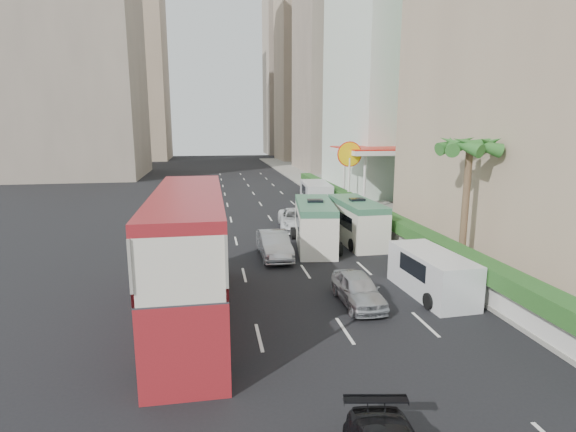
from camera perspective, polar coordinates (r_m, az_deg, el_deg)
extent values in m
plane|color=black|center=(19.17, 6.62, -11.63)|extent=(200.00, 200.00, 0.00)
cube|color=maroon|center=(17.62, -12.33, -5.17)|extent=(2.50, 11.00, 5.06)
imported|color=#B4B6BB|center=(26.10, -1.75, -5.25)|extent=(1.66, 4.57, 1.50)
imported|color=#B4B6BB|center=(19.78, 8.82, -10.95)|extent=(1.61, 3.90, 1.32)
imported|color=silver|center=(33.08, 1.02, -1.67)|extent=(2.94, 5.48, 1.46)
cube|color=silver|center=(27.99, 3.42, -1.10)|extent=(3.05, 6.68, 2.86)
cube|color=silver|center=(29.43, 8.69, -0.70)|extent=(2.22, 6.25, 2.75)
cube|color=silver|center=(21.24, 17.77, -7.00)|extent=(2.18, 4.94, 1.94)
cube|color=silver|center=(41.96, 3.56, 2.70)|extent=(2.77, 5.92, 2.30)
cube|color=#99968C|center=(44.83, 8.65, 1.78)|extent=(6.00, 120.00, 0.18)
cube|color=silver|center=(33.60, 10.06, -0.45)|extent=(0.30, 44.00, 1.00)
cube|color=#2D6626|center=(33.44, 10.11, 0.98)|extent=(1.10, 44.00, 0.70)
cylinder|color=brown|center=(24.91, 21.58, 1.13)|extent=(0.36, 0.36, 6.40)
cube|color=silver|center=(42.93, 10.87, 4.87)|extent=(6.50, 8.00, 5.50)
cube|color=gray|center=(80.32, 7.78, 23.90)|extent=(16.00, 16.00, 50.00)
cube|color=tan|center=(102.38, 2.88, 19.54)|extent=(14.00, 14.00, 44.00)
cube|color=gray|center=(123.54, 0.52, 17.21)|extent=(14.00, 14.00, 40.00)
cube|color=tan|center=(109.32, -19.75, 18.92)|extent=(16.00, 16.00, 46.00)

